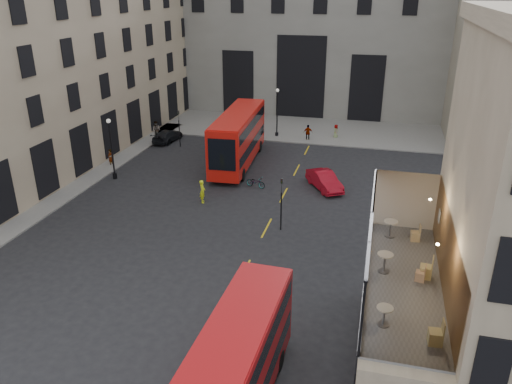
% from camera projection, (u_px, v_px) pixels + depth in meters
% --- Properties ---
extents(ground, '(140.00, 140.00, 0.00)m').
position_uv_depth(ground, '(250.00, 344.00, 23.58)').
color(ground, black).
rests_on(ground, ground).
extents(host_building_main, '(7.26, 11.40, 15.10)m').
position_uv_depth(host_building_main, '(511.00, 219.00, 18.29)').
color(host_building_main, '#C0AE90').
rests_on(host_building_main, ground).
extents(host_frontage, '(3.00, 11.00, 4.50)m').
position_uv_depth(host_frontage, '(397.00, 327.00, 21.23)').
color(host_frontage, '#C0AE90').
rests_on(host_frontage, ground).
extents(cafe_floor, '(3.00, 10.00, 0.10)m').
position_uv_depth(cafe_floor, '(403.00, 281.00, 20.34)').
color(cafe_floor, slate).
rests_on(cafe_floor, host_frontage).
extents(building_left, '(14.60, 50.60, 22.00)m').
position_uv_depth(building_left, '(8.00, 38.00, 43.16)').
color(building_left, '#C0AE90').
rests_on(building_left, ground).
extents(gateway, '(35.00, 10.60, 18.00)m').
position_uv_depth(gateway, '(308.00, 37.00, 63.93)').
color(gateway, gray).
rests_on(gateway, ground).
extents(pavement_far, '(40.00, 12.00, 0.12)m').
position_uv_depth(pavement_far, '(284.00, 127.00, 58.86)').
color(pavement_far, slate).
rests_on(pavement_far, ground).
extents(pavement_left, '(8.00, 48.00, 0.12)m').
position_uv_depth(pavement_left, '(20.00, 199.00, 39.28)').
color(pavement_left, slate).
rests_on(pavement_left, ground).
extents(traffic_light_near, '(0.16, 0.20, 3.80)m').
position_uv_depth(traffic_light_near, '(281.00, 198.00, 33.59)').
color(traffic_light_near, black).
rests_on(traffic_light_near, ground).
extents(traffic_light_far, '(0.16, 0.20, 3.80)m').
position_uv_depth(traffic_light_far, '(179.00, 124.00, 51.06)').
color(traffic_light_far, black).
rests_on(traffic_light_far, ground).
extents(street_lamp_a, '(0.36, 0.36, 5.33)m').
position_uv_depth(street_lamp_a, '(112.00, 152.00, 42.60)').
color(street_lamp_a, black).
rests_on(street_lamp_a, ground).
extents(street_lamp_b, '(0.36, 0.36, 5.33)m').
position_uv_depth(street_lamp_b, '(277.00, 116.00, 54.38)').
color(street_lamp_b, black).
rests_on(street_lamp_b, ground).
extents(bus_near, '(2.68, 10.39, 4.12)m').
position_uv_depth(bus_near, '(232.00, 375.00, 18.55)').
color(bus_near, '#A20B0E').
rests_on(bus_near, ground).
extents(bus_far, '(3.55, 12.40, 4.89)m').
position_uv_depth(bus_far, '(238.00, 136.00, 46.04)').
color(bus_far, red).
rests_on(bus_far, ground).
extents(car_a, '(2.86, 4.26, 1.35)m').
position_uv_depth(car_a, '(233.00, 164.00, 44.99)').
color(car_a, '#A8ACB1').
rests_on(car_a, ground).
extents(car_b, '(3.67, 4.54, 1.45)m').
position_uv_depth(car_b, '(324.00, 180.00, 41.13)').
color(car_b, '#9D0917').
rests_on(car_b, ground).
extents(car_c, '(2.22, 4.56, 1.28)m').
position_uv_depth(car_c, '(167.00, 136.00, 53.41)').
color(car_c, black).
rests_on(car_c, ground).
extents(bicycle, '(1.85, 1.08, 0.92)m').
position_uv_depth(bicycle, '(256.00, 182.00, 41.50)').
color(bicycle, gray).
rests_on(bicycle, ground).
extents(cyclist, '(0.64, 0.78, 1.83)m').
position_uv_depth(cyclist, '(202.00, 191.00, 38.49)').
color(cyclist, '#E6F419').
rests_on(cyclist, ground).
extents(pedestrian_a, '(1.02, 0.83, 1.95)m').
position_uv_depth(pedestrian_a, '(157.00, 130.00, 54.22)').
color(pedestrian_a, gray).
rests_on(pedestrian_a, ground).
extents(pedestrian_b, '(0.98, 1.25, 1.71)m').
position_uv_depth(pedestrian_b, '(255.00, 127.00, 55.88)').
color(pedestrian_b, gray).
rests_on(pedestrian_b, ground).
extents(pedestrian_c, '(1.08, 0.61, 1.74)m').
position_uv_depth(pedestrian_c, '(308.00, 133.00, 53.63)').
color(pedestrian_c, gray).
rests_on(pedestrian_c, ground).
extents(pedestrian_d, '(0.66, 0.85, 1.53)m').
position_uv_depth(pedestrian_d, '(336.00, 131.00, 54.50)').
color(pedestrian_d, gray).
rests_on(pedestrian_d, ground).
extents(pedestrian_e, '(0.41, 0.60, 1.60)m').
position_uv_depth(pedestrian_e, '(110.00, 158.00, 46.26)').
color(pedestrian_e, gray).
rests_on(pedestrian_e, ground).
extents(cafe_table_near, '(0.59, 0.59, 0.74)m').
position_uv_depth(cafe_table_near, '(384.00, 313.00, 17.51)').
color(cafe_table_near, beige).
rests_on(cafe_table_near, cafe_floor).
extents(cafe_table_mid, '(0.67, 0.67, 0.84)m').
position_uv_depth(cafe_table_mid, '(385.00, 260.00, 20.74)').
color(cafe_table_mid, beige).
rests_on(cafe_table_mid, cafe_floor).
extents(cafe_table_far, '(0.65, 0.65, 0.82)m').
position_uv_depth(cafe_table_far, '(391.00, 226.00, 23.64)').
color(cafe_table_far, white).
rests_on(cafe_table_far, cafe_floor).
extents(cafe_chair_a, '(0.48, 0.48, 0.92)m').
position_uv_depth(cafe_chair_a, '(436.00, 336.00, 16.68)').
color(cafe_chair_a, tan).
rests_on(cafe_chair_a, cafe_floor).
extents(cafe_chair_b, '(0.44, 0.44, 0.76)m').
position_uv_depth(cafe_chair_b, '(421.00, 276.00, 20.23)').
color(cafe_chair_b, tan).
rests_on(cafe_chair_b, cafe_floor).
extents(cafe_chair_c, '(0.53, 0.53, 0.98)m').
position_uv_depth(cafe_chair_c, '(426.00, 271.00, 20.43)').
color(cafe_chair_c, '#CEBA77').
rests_on(cafe_chair_c, cafe_floor).
extents(cafe_chair_d, '(0.44, 0.44, 0.82)m').
position_uv_depth(cafe_chair_d, '(415.00, 236.00, 23.38)').
color(cafe_chair_d, tan).
rests_on(cafe_chair_d, cafe_floor).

